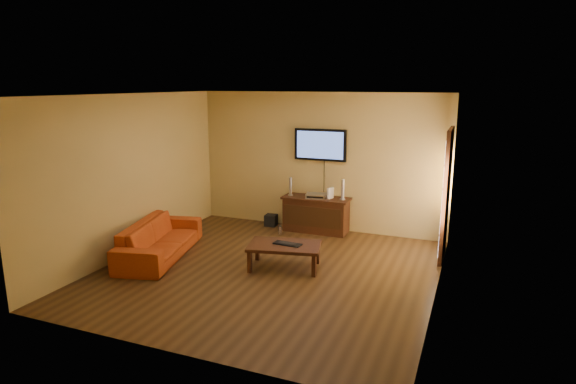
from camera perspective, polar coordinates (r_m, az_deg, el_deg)
The scene contains 14 objects.
ground_plane at distance 7.60m, azimuth -2.38°, elevation -9.36°, with size 5.00×5.00×0.00m, color #37220F.
room_walls at distance 7.70m, azimuth -0.59°, elevation 4.01°, with size 5.00×5.00×5.00m.
french_door at distance 8.32m, azimuth 18.22°, elevation -0.45°, with size 0.07×1.02×2.22m.
media_console at distance 9.46m, azimuth 3.34°, elevation -2.66°, with size 1.31×0.50×0.69m.
television at distance 9.39m, azimuth 3.86°, elevation 5.60°, with size 1.04×0.08×0.61m.
coffee_table at distance 7.60m, azimuth -0.42°, elevation -6.56°, with size 1.24×0.90×0.39m.
sofa at distance 8.38m, azimuth -14.98°, elevation -4.75°, with size 2.05×0.60×0.80m, color #B03F13.
speaker_left at distance 9.49m, azimuth 0.30°, elevation 0.59°, with size 0.10×0.10×0.37m.
speaker_right at distance 9.20m, azimuth 6.51°, elevation 0.20°, with size 0.11×0.11×0.40m.
av_receiver at distance 9.32m, azimuth 3.33°, elevation -0.44°, with size 0.38×0.27×0.09m, color silver.
game_console at distance 9.29m, azimuth 5.04°, elevation -0.13°, with size 0.04×0.15×0.21m, color white.
subwoofer at distance 9.89m, azimuth -2.03°, elevation -3.35°, with size 0.23×0.23×0.23m, color black.
bottle at distance 9.33m, azimuth -0.97°, elevation -4.51°, with size 0.06×0.06×0.19m.
keyboard at distance 7.57m, azimuth -0.07°, elevation -6.15°, with size 0.46×0.20×0.03m.
Camera 1 is at (2.91, -6.41, 2.86)m, focal length 30.00 mm.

